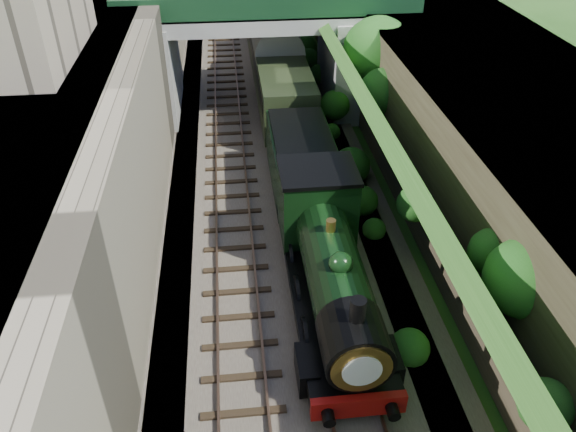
{
  "coord_description": "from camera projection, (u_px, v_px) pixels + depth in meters",
  "views": [
    {
      "loc": [
        -1.83,
        -8.18,
        14.17
      ],
      "look_at": [
        0.0,
        8.38,
        2.64
      ],
      "focal_mm": 35.0,
      "sensor_mm": 36.0,
      "label": 1
    }
  ],
  "objects": [
    {
      "name": "trackbed",
      "position": [
        265.0,
        136.0,
        31.21
      ],
      "size": [
        10.0,
        90.0,
        0.2
      ],
      "primitive_type": "cube",
      "color": "#473F38",
      "rests_on": "ground"
    },
    {
      "name": "retaining_wall",
      "position": [
        157.0,
        81.0,
        28.78
      ],
      "size": [
        1.0,
        90.0,
        7.0
      ],
      "primitive_type": "cube",
      "color": "#756B56",
      "rests_on": "ground"
    },
    {
      "name": "street_plateau_left",
      "position": [
        87.0,
        84.0,
        28.46
      ],
      "size": [
        6.0,
        90.0,
        7.0
      ],
      "primitive_type": "cube",
      "color": "#262628",
      "rests_on": "ground"
    },
    {
      "name": "street_plateau_right",
      "position": [
        439.0,
        76.0,
        30.35
      ],
      "size": [
        8.0,
        90.0,
        6.25
      ],
      "primitive_type": "cube",
      "color": "#262628",
      "rests_on": "ground"
    },
    {
      "name": "embankment_slope",
      "position": [
        365.0,
        104.0,
        28.42
      ],
      "size": [
        4.63,
        90.0,
        6.36
      ],
      "color": "#1E4714",
      "rests_on": "ground"
    },
    {
      "name": "track_left",
      "position": [
        229.0,
        135.0,
        30.95
      ],
      "size": [
        2.5,
        90.0,
        0.2
      ],
      "color": "black",
      "rests_on": "trackbed"
    },
    {
      "name": "track_right",
      "position": [
        286.0,
        132.0,
        31.24
      ],
      "size": [
        2.5,
        90.0,
        0.2
      ],
      "color": "black",
      "rests_on": "trackbed"
    },
    {
      "name": "road_bridge",
      "position": [
        274.0,
        41.0,
        32.3
      ],
      "size": [
        16.0,
        6.4,
        7.25
      ],
      "color": "gray",
      "rests_on": "ground"
    },
    {
      "name": "building_near",
      "position": [
        12.0,
        1.0,
        20.38
      ],
      "size": [
        4.0,
        8.0,
        4.0
      ],
      "primitive_type": "cube",
      "color": "gray",
      "rests_on": "street_plateau_left"
    },
    {
      "name": "tree",
      "position": [
        378.0,
        54.0,
        28.77
      ],
      "size": [
        3.6,
        3.8,
        6.6
      ],
      "color": "black",
      "rests_on": "ground"
    },
    {
      "name": "locomotive",
      "position": [
        330.0,
        266.0,
        19.1
      ],
      "size": [
        3.1,
        10.22,
        3.83
      ],
      "color": "black",
      "rests_on": "trackbed"
    },
    {
      "name": "tender",
      "position": [
        302.0,
        167.0,
        25.28
      ],
      "size": [
        2.7,
        6.0,
        3.05
      ],
      "color": "black",
      "rests_on": "trackbed"
    },
    {
      "name": "coach_front",
      "position": [
        276.0,
        62.0,
        35.33
      ],
      "size": [
        2.9,
        18.0,
        3.7
      ],
      "color": "black",
      "rests_on": "trackbed"
    }
  ]
}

